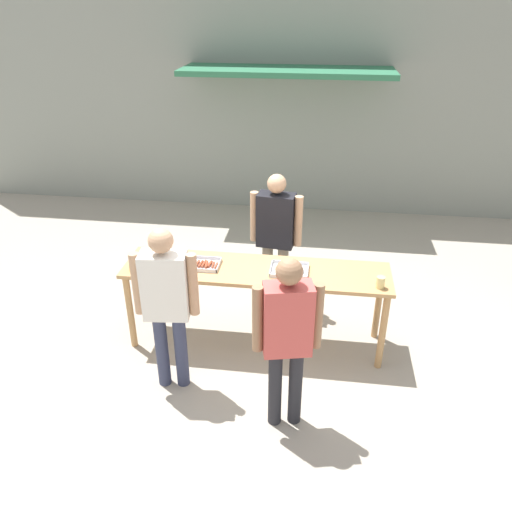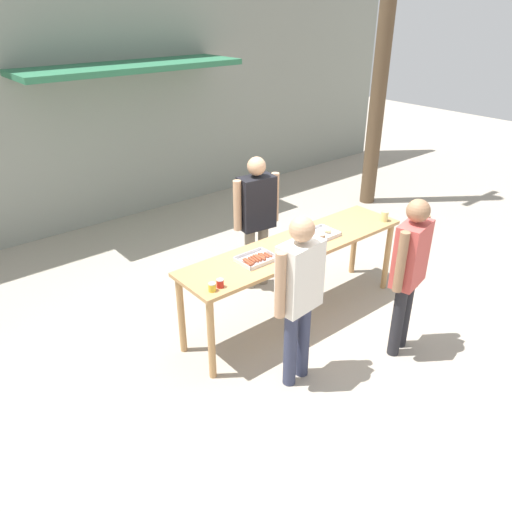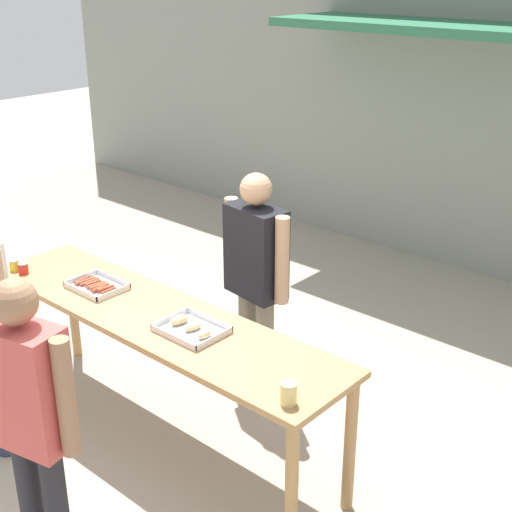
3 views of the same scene
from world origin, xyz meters
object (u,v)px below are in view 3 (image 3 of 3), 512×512
at_px(condiment_jar_mustard, 15,265).
at_px(condiment_jar_ketchup, 23,268).
at_px(person_customer_with_cup, 30,408).
at_px(food_tray_buns, 191,329).
at_px(beer_cup, 289,393).
at_px(food_tray_sausages, 97,286).
at_px(person_server_behind_table, 256,269).

bearing_deg(condiment_jar_mustard, condiment_jar_ketchup, 5.97).
distance_m(condiment_jar_mustard, condiment_jar_ketchup, 0.10).
distance_m(condiment_jar_mustard, person_customer_with_cup, 1.89).
relative_size(food_tray_buns, beer_cup, 3.27).
xyz_separation_m(food_tray_sausages, condiment_jar_mustard, (-0.67, -0.20, 0.02)).
bearing_deg(person_server_behind_table, food_tray_sausages, -122.28).
xyz_separation_m(food_tray_sausages, beer_cup, (1.81, -0.19, 0.04)).
distance_m(condiment_jar_ketchup, person_customer_with_cup, 1.82).
distance_m(person_server_behind_table, person_customer_with_cup, 1.97).
xyz_separation_m(beer_cup, person_customer_with_cup, (-0.83, -0.93, 0.02)).
height_order(food_tray_sausages, condiment_jar_ketchup, condiment_jar_ketchup).
xyz_separation_m(food_tray_sausages, person_customer_with_cup, (0.98, -1.12, 0.06)).
height_order(condiment_jar_mustard, person_server_behind_table, person_server_behind_table).
bearing_deg(food_tray_buns, food_tray_sausages, -179.91).
bearing_deg(food_tray_buns, person_customer_with_cup, -86.36).
relative_size(condiment_jar_mustard, person_customer_with_cup, 0.05).
bearing_deg(person_server_behind_table, condiment_jar_ketchup, -133.67).
bearing_deg(person_customer_with_cup, beer_cup, -144.52).
xyz_separation_m(food_tray_buns, condiment_jar_ketchup, (-1.49, -0.19, 0.02)).
height_order(food_tray_buns, person_server_behind_table, person_server_behind_table).
relative_size(beer_cup, person_server_behind_table, 0.07).
height_order(beer_cup, person_customer_with_cup, person_customer_with_cup).
bearing_deg(person_server_behind_table, person_customer_with_cup, -73.92).
bearing_deg(food_tray_buns, beer_cup, -12.23).
bearing_deg(food_tray_sausages, food_tray_buns, 0.09).
xyz_separation_m(condiment_jar_mustard, person_customer_with_cup, (1.66, -0.92, 0.04)).
distance_m(food_tray_buns, condiment_jar_ketchup, 1.50).
bearing_deg(condiment_jar_mustard, person_server_behind_table, 36.94).
bearing_deg(beer_cup, person_server_behind_table, 137.52).
xyz_separation_m(beer_cup, person_server_behind_table, (-1.11, 1.02, 0.01)).
bearing_deg(food_tray_buns, condiment_jar_ketchup, -172.63).
xyz_separation_m(food_tray_buns, person_customer_with_cup, (0.07, -1.12, 0.06)).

